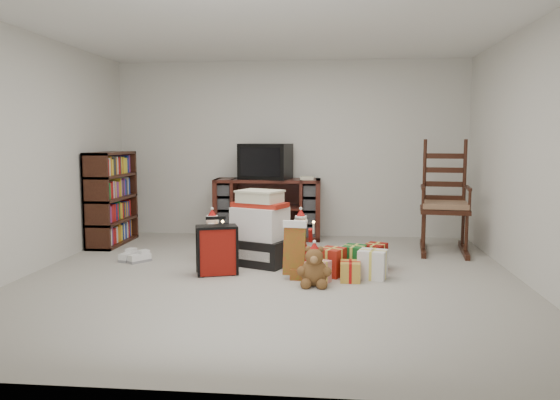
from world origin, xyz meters
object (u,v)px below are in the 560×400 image
Objects in this scene: crt_television at (266,161)px; tv_stand at (268,209)px; santa_figurine at (301,242)px; gift_cluster at (350,264)px; bookshelf at (112,200)px; teddy_bear at (314,269)px; mrs_claus_figurine at (213,241)px; sneaker_pair at (134,257)px; red_suitcase at (217,250)px; gift_pile at (260,233)px; rocking_chair at (443,212)px.

tv_stand is at bearing 41.63° from crt_television.
santa_figurine is 0.61× the size of gift_cluster.
teddy_bear is (2.76, -1.84, -0.42)m from bookshelf.
tv_stand is at bearing 110.52° from santa_figurine.
sneaker_pair is at bearing -170.88° from mrs_claus_figurine.
red_suitcase is 1.21m from sneaker_pair.
tv_stand is at bearing 118.98° from gift_cluster.
santa_figurine is at bearing 26.06° from sneaker_pair.
tv_stand is 2.12m from red_suitcase.
teddy_bear is at bearing -29.67° from gift_pile.
mrs_claus_figurine is at bearing 88.67° from red_suitcase.
mrs_claus_figurine is at bearing 161.29° from gift_cluster.
santa_figurine is 0.83× the size of crt_television.
santa_figurine reaches higher than gift_cluster.
santa_figurine reaches higher than red_suitcase.
santa_figurine reaches higher than teddy_bear.
bookshelf is 4.30m from rocking_chair.
tv_stand is 1.98× the size of crt_television.
rocking_chair is at bearing 16.71° from mrs_claus_figurine.
crt_television is (-2.31, 0.61, 0.59)m from rocking_chair.
tv_stand is 0.67m from crt_television.
sneaker_pair is (-1.46, -0.00, -0.31)m from gift_pile.
mrs_claus_figurine is 0.92m from sneaker_pair.
bookshelf reaches higher than santa_figurine.
crt_television is (-1.12, 1.96, 0.97)m from gift_cluster.
rocking_chair is at bearing -16.66° from tv_stand.
gift_cluster is (-1.19, -1.35, -0.38)m from rocking_chair.
red_suitcase is (-0.38, -0.51, -0.10)m from gift_pile.
tv_stand is 2.28m from gift_cluster.
tv_stand reaches higher than red_suitcase.
gift_pile reaches higher than gift_cluster.
teddy_bear is at bearing -127.54° from gift_cluster.
rocking_chair is 1.78× the size of gift_pile.
crt_television reaches higher than tv_stand.
crt_television reaches higher than red_suitcase.
rocking_chair is at bearing -3.25° from crt_television.
mrs_claus_figurine is 0.81× the size of crt_television.
tv_stand reaches higher than sneaker_pair.
tv_stand reaches higher than gift_pile.
rocking_chair reaches higher than santa_figurine.
santa_figurine is at bearing 18.77° from red_suitcase.
crt_television reaches higher than santa_figurine.
teddy_bear is (1.02, -0.34, -0.09)m from red_suitcase.
gift_cluster is (1.10, -1.98, -0.30)m from tv_stand.
rocking_chair reaches higher than mrs_claus_figurine.
bookshelf is at bearing -164.75° from tv_stand.
mrs_claus_figurine is at bearing -95.48° from crt_television.
tv_stand is 1.59m from santa_figurine.
teddy_bear is 0.63× the size of mrs_claus_figurine.
santa_figurine reaches higher than mrs_claus_figurine.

